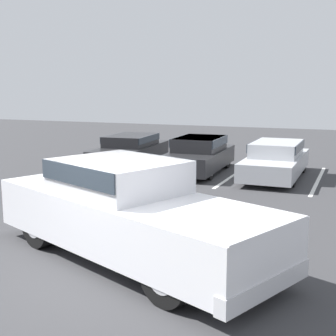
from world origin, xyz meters
The scene contains 10 objects.
ground_plane centered at (0.00, 0.00, 0.00)m, with size 60.00×60.00×0.00m, color #38383A.
stall_stripe_a centered at (-5.90, 9.68, 0.00)m, with size 0.12×5.30×0.01m, color white.
stall_stripe_b centered at (-3.01, 9.68, 0.00)m, with size 0.12×5.30×0.01m, color white.
stall_stripe_c centered at (-0.12, 9.68, 0.00)m, with size 0.12×5.30×0.01m, color white.
stall_stripe_d centered at (2.77, 9.68, 0.00)m, with size 0.12×5.30×0.01m, color white.
pickup_truck centered at (0.24, 0.67, 0.91)m, with size 6.29×4.17×1.81m.
parked_sedan_a centered at (-4.41, 9.85, 0.66)m, with size 2.10×4.66×1.25m.
parked_sedan_b centered at (-1.47, 9.62, 0.69)m, with size 1.90×4.43×1.30m.
parked_sedan_c centered at (1.34, 9.66, 0.67)m, with size 1.73×4.77×1.25m.
wheel_stop_curb centered at (0.53, 12.88, 0.07)m, with size 1.77×0.20×0.14m, color #B7B2A8.
Camera 1 is at (3.97, -6.61, 3.11)m, focal length 50.00 mm.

